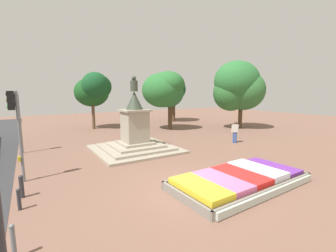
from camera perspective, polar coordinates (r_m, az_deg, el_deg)
The scene contains 13 objects.
ground_plane at distance 9.72m, azimuth 5.97°, elevation -15.41°, with size 78.31×78.31×0.00m, color brown.
flower_planter at distance 10.33m, azimuth 17.87°, elevation -12.84°, with size 6.19×3.13×0.57m.
statue_monument at distance 15.57m, azimuth -8.36°, elevation -2.33°, with size 5.39×5.39×5.04m.
traffic_light_mid_block at distance 11.57m, azimuth -34.23°, elevation 1.11°, with size 0.41×0.29×4.00m.
traffic_light_far_corner at distance 17.31m, azimuth -33.98°, elevation 2.93°, with size 0.41×0.30×3.87m.
pedestrian_near_planter at distance 18.46m, azimuth 16.68°, elevation -1.05°, with size 0.50×0.38×1.74m.
kerb_bollard_mid_a at distance 6.97m, azimuth -34.65°, elevation -22.85°, with size 0.12×0.12×0.88m.
kerb_bollard_mid_b at distance 9.35m, azimuth -33.64°, elevation -15.13°, with size 0.13×0.13×0.76m.
kerb_bollard_north at distance 10.29m, azimuth -33.18°, elevation -12.59°, with size 0.17×0.17×0.88m.
park_tree_far_left at distance 26.21m, azimuth 17.32°, elevation 9.38°, with size 5.61×4.97×7.40m.
park_tree_behind_statue at distance 26.26m, azimuth -18.27°, elevation 8.87°, with size 4.04×4.48×6.13m.
park_tree_far_right at distance 24.03m, azimuth -0.81°, elevation 9.24°, with size 4.22×4.61×6.19m.
park_tree_street_side at distance 31.40m, azimuth 0.60°, elevation 9.69°, with size 4.21×4.62×6.87m.
Camera 1 is at (-5.53, -6.97, 3.90)m, focal length 24.00 mm.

